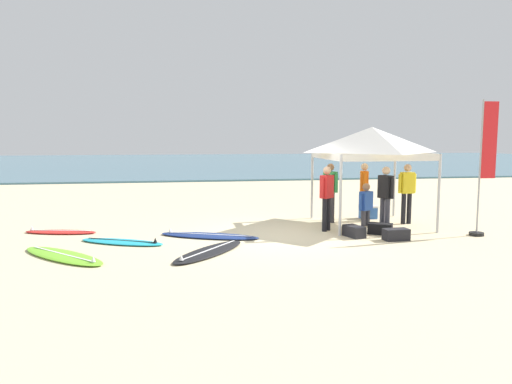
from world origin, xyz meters
TOP-DOWN VIEW (x-y plane):
  - ground_plane at (0.00, 0.00)m, footprint 80.00×80.00m
  - sea at (0.00, 32.61)m, footprint 80.00×36.00m
  - canopy_tent at (2.66, 1.07)m, footprint 2.77×2.77m
  - surfboard_red at (-5.71, 1.19)m, footprint 1.94×0.91m
  - surfboard_black at (-2.03, -1.56)m, footprint 1.99×2.33m
  - surfboard_cyan at (-3.99, -0.28)m, footprint 2.17×1.42m
  - surfboard_lime at (-5.05, -1.46)m, footprint 2.29×2.32m
  - surfboard_navy at (-1.93, 0.11)m, footprint 2.62×1.63m
  - person_black at (2.69, 0.13)m, footprint 0.34×0.52m
  - person_orange at (2.71, 1.69)m, footprint 0.32×0.53m
  - person_green at (1.67, 1.66)m, footprint 0.37×0.49m
  - person_yellow at (3.76, 1.09)m, footprint 0.55×0.25m
  - person_red at (1.19, 0.43)m, footprint 0.43×0.40m
  - person_blue at (2.48, 0.94)m, footprint 0.48×0.38m
  - banner_flag at (4.89, -0.74)m, footprint 0.60×0.36m
  - gear_bag_near_tent at (2.51, -0.96)m, footprint 0.62×0.36m
  - gear_bag_by_pole at (1.64, -0.43)m, footprint 0.47×0.66m
  - gear_bag_on_sand at (2.42, -0.21)m, footprint 0.68×0.58m
  - cooler_box at (3.03, 2.11)m, footprint 0.50×0.36m

SIDE VIEW (x-z plane):
  - ground_plane at x=0.00m, z-range 0.00..0.00m
  - surfboard_lime at x=-5.05m, z-range -0.06..0.13m
  - surfboard_navy at x=-1.93m, z-range -0.06..0.13m
  - surfboard_black at x=-2.03m, z-range -0.06..0.13m
  - surfboard_cyan at x=-3.99m, z-range -0.06..0.13m
  - surfboard_red at x=-5.71m, z-range -0.06..0.13m
  - sea at x=0.00m, z-range 0.00..0.10m
  - gear_bag_near_tent at x=2.51m, z-range 0.00..0.28m
  - gear_bag_by_pole at x=1.64m, z-range 0.00..0.28m
  - gear_bag_on_sand at x=2.42m, z-range 0.00..0.28m
  - cooler_box at x=3.03m, z-range 0.00..0.39m
  - person_blue at x=2.48m, z-range 0.06..1.26m
  - person_black at x=2.69m, z-range 0.13..1.84m
  - person_orange at x=2.71m, z-range 0.13..1.84m
  - person_green at x=1.67m, z-range 0.13..1.84m
  - person_yellow at x=3.76m, z-range 0.13..1.84m
  - person_red at x=1.19m, z-range 0.13..1.84m
  - banner_flag at x=4.89m, z-range -0.13..3.27m
  - canopy_tent at x=2.66m, z-range 1.01..3.76m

